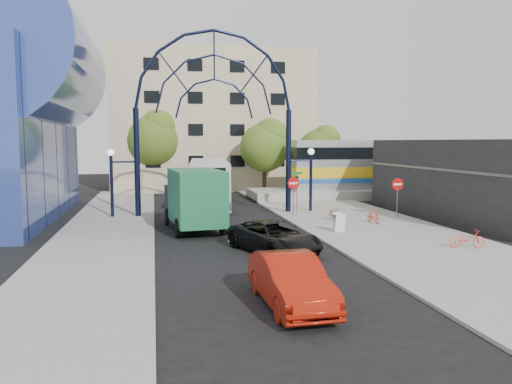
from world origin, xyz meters
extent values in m
plane|color=black|center=(0.00, 0.00, 0.00)|extent=(120.00, 120.00, 0.00)
cube|color=gray|center=(8.00, 4.00, 0.06)|extent=(8.00, 56.00, 0.12)
cube|color=gray|center=(-6.50, 6.00, 0.06)|extent=(5.00, 50.00, 0.12)
cylinder|color=black|center=(-5.00, 14.00, 3.50)|extent=(0.36, 0.36, 7.00)
cylinder|color=black|center=(5.00, 14.00, 3.50)|extent=(0.36, 0.36, 7.00)
cylinder|color=black|center=(-6.60, 14.00, 2.00)|extent=(0.20, 0.20, 4.00)
cylinder|color=black|center=(6.60, 14.00, 2.00)|extent=(0.20, 0.20, 4.00)
sphere|color=white|center=(-6.60, 14.00, 4.20)|extent=(0.44, 0.44, 0.44)
sphere|color=white|center=(6.60, 14.00, 4.20)|extent=(0.44, 0.44, 0.44)
cylinder|color=slate|center=(4.80, 12.00, 1.22)|extent=(0.06, 0.06, 2.20)
cylinder|color=red|center=(4.80, 12.00, 2.22)|extent=(0.80, 0.04, 0.80)
cube|color=white|center=(4.80, 11.97, 2.22)|extent=(0.55, 0.02, 0.12)
cylinder|color=slate|center=(11.00, 10.00, 1.22)|extent=(0.06, 0.06, 2.20)
cylinder|color=red|center=(11.00, 10.00, 2.22)|extent=(0.76, 0.04, 0.76)
cube|color=white|center=(11.00, 9.97, 2.22)|extent=(0.55, 0.02, 0.12)
cylinder|color=slate|center=(5.20, 12.60, 1.52)|extent=(0.05, 0.05, 2.80)
cube|color=#146626|center=(5.20, 12.60, 2.82)|extent=(0.70, 0.03, 0.18)
cube|color=#146626|center=(5.20, 12.60, 2.57)|extent=(0.03, 0.70, 0.18)
cube|color=white|center=(5.60, 5.80, 0.62)|extent=(0.55, 0.26, 0.99)
cube|color=white|center=(5.60, 6.15, 0.62)|extent=(0.55, 0.26, 0.99)
cube|color=#1E59A5|center=(5.60, 5.98, 0.95)|extent=(0.55, 0.42, 0.14)
cylinder|color=#344BA0|center=(-12.00, 15.00, 10.00)|extent=(9.00, 16.00, 9.00)
cube|color=black|center=(16.00, 10.00, 2.50)|extent=(6.00, 16.00, 5.00)
cube|color=tan|center=(2.00, 35.00, 7.00)|extent=(20.00, 12.00, 14.00)
cube|color=gray|center=(20.00, 22.00, 0.40)|extent=(32.00, 5.00, 0.80)
cube|color=#B7B7BC|center=(20.00, 22.00, 2.90)|extent=(25.00, 3.00, 4.20)
cube|color=gold|center=(20.00, 22.00, 2.30)|extent=(25.10, 3.05, 0.90)
cube|color=black|center=(20.00, 22.00, 3.90)|extent=(25.05, 3.05, 1.00)
cube|color=#1E59A5|center=(20.00, 22.00, 1.60)|extent=(25.10, 3.05, 0.35)
cylinder|color=#382314|center=(6.00, 26.00, 1.26)|extent=(0.36, 0.36, 2.52)
sphere|color=#295917|center=(6.00, 26.00, 4.34)|extent=(4.48, 4.48, 4.48)
sphere|color=#295917|center=(6.50, 25.70, 5.46)|extent=(3.08, 3.08, 3.08)
cylinder|color=#382314|center=(-4.00, 30.00, 1.44)|extent=(0.36, 0.36, 2.88)
sphere|color=#295917|center=(-4.00, 30.00, 4.96)|extent=(5.12, 5.12, 5.12)
sphere|color=#295917|center=(-3.50, 29.70, 6.24)|extent=(3.52, 3.52, 3.52)
cylinder|color=#382314|center=(12.00, 28.00, 1.17)|extent=(0.36, 0.36, 2.34)
sphere|color=#295917|center=(12.00, 28.00, 4.03)|extent=(4.16, 4.16, 4.16)
sphere|color=#295917|center=(12.50, 27.70, 5.07)|extent=(2.86, 2.86, 2.86)
cube|color=silver|center=(0.18, 19.54, 1.87)|extent=(3.85, 12.46, 3.09)
cube|color=#52B8B1|center=(0.18, 19.54, 0.59)|extent=(3.88, 12.46, 0.75)
cube|color=black|center=(0.18, 19.54, 2.50)|extent=(3.88, 12.22, 0.96)
cube|color=black|center=(-0.40, 13.36, 2.45)|extent=(2.02, 0.34, 1.49)
cube|color=black|center=(0.74, 25.59, 1.71)|extent=(2.56, 0.43, 1.71)
cylinder|color=black|center=(-0.79, 23.45, 0.51)|extent=(0.39, 1.05, 1.02)
cylinder|color=black|center=(1.85, 23.20, 0.51)|extent=(0.39, 1.05, 1.02)
cylinder|color=black|center=(-1.57, 15.15, 0.51)|extent=(0.39, 1.05, 1.02)
cylinder|color=black|center=(1.07, 14.90, 0.51)|extent=(0.39, 1.05, 1.02)
cube|color=black|center=(-2.06, 11.06, 1.13)|extent=(2.59, 2.68, 2.25)
cube|color=black|center=(-2.18, 12.28, 1.59)|extent=(2.05, 0.31, 1.02)
cube|color=#1B673F|center=(-1.75, 8.00, 1.94)|extent=(2.91, 4.93, 2.86)
cylinder|color=black|center=(-3.20, 10.63, 0.49)|extent=(0.36, 1.00, 0.98)
cylinder|color=black|center=(-0.86, 10.87, 0.49)|extent=(0.36, 1.00, 0.98)
cylinder|color=black|center=(-2.80, 6.67, 0.49)|extent=(0.36, 1.00, 0.98)
cylinder|color=black|center=(-0.46, 6.90, 0.49)|extent=(0.36, 1.00, 0.98)
imported|color=black|center=(1.19, 2.39, 0.70)|extent=(3.95, 5.50, 1.39)
imported|color=#A5190A|center=(-0.04, -4.72, 0.76)|extent=(1.76, 4.68, 1.53)
imported|color=red|center=(6.70, 9.68, 0.53)|extent=(0.55, 1.56, 0.82)
imported|color=#CD5229|center=(8.61, 8.26, 0.56)|extent=(0.51, 1.50, 0.89)
imported|color=#F34430|center=(9.77, 1.00, 0.53)|extent=(1.65, 0.92, 0.82)
camera|label=1|loc=(-3.96, -18.69, 4.88)|focal=35.00mm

